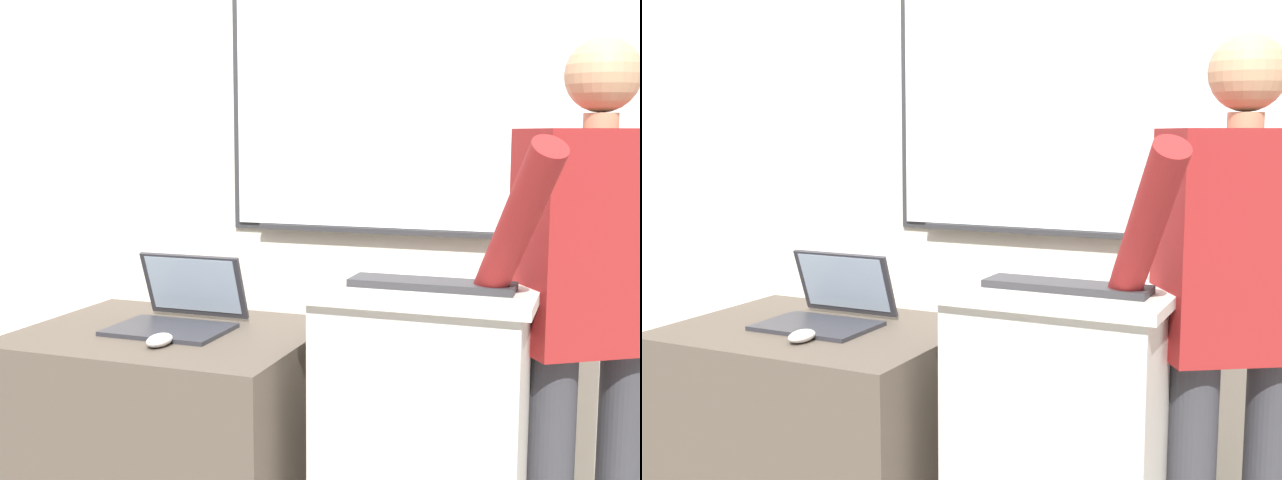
% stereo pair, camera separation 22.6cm
% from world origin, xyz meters
% --- Properties ---
extents(back_wall, '(6.40, 0.17, 2.61)m').
position_xyz_m(back_wall, '(0.02, 1.29, 1.32)').
color(back_wall, beige).
rests_on(back_wall, ground_plane).
extents(lectern_podium, '(0.58, 0.48, 0.96)m').
position_xyz_m(lectern_podium, '(0.48, 0.37, 0.48)').
color(lectern_podium, '#BCB7AD').
rests_on(lectern_podium, ground_plane).
extents(side_desk, '(0.86, 0.67, 0.78)m').
position_xyz_m(side_desk, '(-0.29, 0.32, 0.39)').
color(side_desk, '#4C4238').
rests_on(side_desk, ground_plane).
extents(person_presenter, '(0.56, 0.69, 1.61)m').
position_xyz_m(person_presenter, '(0.90, 0.51, 0.92)').
color(person_presenter, '#333338').
rests_on(person_presenter, ground_plane).
extents(laptop, '(0.34, 0.31, 0.21)m').
position_xyz_m(laptop, '(-0.28, 0.39, 0.84)').
color(laptop, '#28282D').
rests_on(laptop, side_desk).
extents(wireless_keyboard, '(0.43, 0.12, 0.02)m').
position_xyz_m(wireless_keyboard, '(0.50, 0.31, 0.97)').
color(wireless_keyboard, '#2D2D30').
rests_on(wireless_keyboard, lectern_podium).
extents(computer_mouse_by_laptop, '(0.06, 0.10, 0.03)m').
position_xyz_m(computer_mouse_by_laptop, '(-0.22, 0.16, 0.80)').
color(computer_mouse_by_laptop, silver).
rests_on(computer_mouse_by_laptop, side_desk).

